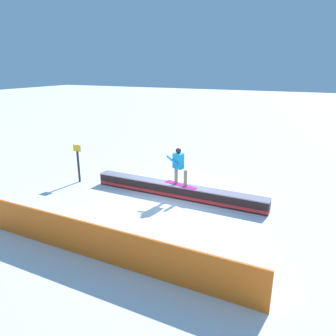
% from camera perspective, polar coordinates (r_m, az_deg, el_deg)
% --- Properties ---
extents(ground_plane, '(120.00, 120.00, 0.00)m').
position_cam_1_polar(ground_plane, '(12.91, 1.58, -5.14)').
color(ground_plane, white).
extents(grind_box, '(7.26, 0.62, 0.53)m').
position_cam_1_polar(grind_box, '(12.82, 1.59, -4.15)').
color(grind_box, black).
rests_on(grind_box, ground_plane).
extents(snowboarder, '(1.45, 0.66, 1.49)m').
position_cam_1_polar(snowboarder, '(12.44, 1.97, 0.54)').
color(snowboarder, '#C91D97').
rests_on(snowboarder, grind_box).
extents(safety_fence, '(8.72, 0.18, 1.06)m').
position_cam_1_polar(safety_fence, '(8.86, -11.75, -13.16)').
color(safety_fence, orange).
rests_on(safety_fence, ground_plane).
extents(trail_marker, '(0.40, 0.10, 1.72)m').
position_cam_1_polar(trail_marker, '(14.81, -15.78, 1.03)').
color(trail_marker, '#262628').
rests_on(trail_marker, ground_plane).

